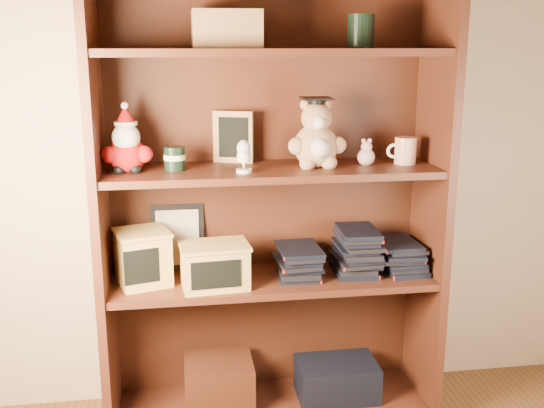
{
  "coord_description": "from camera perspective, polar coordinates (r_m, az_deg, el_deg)",
  "views": [
    {
      "loc": [
        -0.13,
        -0.83,
        1.36
      ],
      "look_at": [
        0.19,
        1.3,
        0.82
      ],
      "focal_mm": 42.0,
      "sensor_mm": 36.0,
      "label": 1
    }
  ],
  "objects": [
    {
      "name": "room_envelope",
      "position": [
        0.84,
        0.39,
        17.54
      ],
      "size": [
        3.04,
        3.04,
        2.51
      ],
      "color": "brown",
      "rests_on": "ground"
    },
    {
      "name": "treats_box",
      "position": [
        2.25,
        -11.49,
        -4.69
      ],
      "size": [
        0.22,
        0.22,
        0.19
      ],
      "color": "#DEB25B",
      "rests_on": "shelf_lower"
    },
    {
      "name": "book_stack_right",
      "position": [
        2.4,
        11.35,
        -4.56
      ],
      "size": [
        0.14,
        0.2,
        0.11
      ],
      "color": "black",
      "rests_on": "shelf_lower"
    },
    {
      "name": "pink_figurine",
      "position": [
        2.26,
        8.44,
        4.4
      ],
      "size": [
        0.06,
        0.06,
        0.1
      ],
      "color": "#CCA19D",
      "rests_on": "shelf_upper"
    },
    {
      "name": "shelf_upper",
      "position": [
        2.2,
        0.0,
        2.97
      ],
      "size": [
        1.14,
        0.33,
        0.02
      ],
      "color": "#492215",
      "rests_on": "ground"
    },
    {
      "name": "teachers_tin",
      "position": [
        2.16,
        -8.72,
        4.08
      ],
      "size": [
        0.07,
        0.07,
        0.08
      ],
      "color": "black",
      "rests_on": "shelf_upper"
    },
    {
      "name": "egg_cup",
      "position": [
        2.1,
        -2.55,
        4.4
      ],
      "size": [
        0.05,
        0.05,
        0.11
      ],
      "color": "white",
      "rests_on": "shelf_upper"
    },
    {
      "name": "shelf_lower",
      "position": [
        2.31,
        0.0,
        -6.82
      ],
      "size": [
        1.14,
        0.33,
        0.02
      ],
      "color": "#492215",
      "rests_on": "ground"
    },
    {
      "name": "teacher_mug",
      "position": [
        2.3,
        11.81,
        4.71
      ],
      "size": [
        0.11,
        0.08,
        0.09
      ],
      "color": "silver",
      "rests_on": "shelf_upper"
    },
    {
      "name": "santa_plush",
      "position": [
        2.16,
        -12.89,
        5.08
      ],
      "size": [
        0.17,
        0.12,
        0.24
      ],
      "color": "#A50F0F",
      "rests_on": "shelf_upper"
    },
    {
      "name": "bookcase",
      "position": [
        2.28,
        -0.25,
        -0.7
      ],
      "size": [
        1.2,
        0.35,
        1.6
      ],
      "color": "#492215",
      "rests_on": "ground"
    },
    {
      "name": "pencils_box",
      "position": [
        2.2,
        -5.16,
        -5.48
      ],
      "size": [
        0.25,
        0.19,
        0.15
      ],
      "color": "#DEB25B",
      "rests_on": "shelf_lower"
    },
    {
      "name": "book_stack_mid",
      "position": [
        2.34,
        7.63,
        -4.05
      ],
      "size": [
        0.14,
        0.2,
        0.18
      ],
      "color": "black",
      "rests_on": "shelf_lower"
    },
    {
      "name": "chalkboard_plaque",
      "position": [
        2.28,
        -3.5,
        5.93
      ],
      "size": [
        0.14,
        0.1,
        0.18
      ],
      "color": "#9E7547",
      "rests_on": "shelf_upper"
    },
    {
      "name": "grad_teddy_bear",
      "position": [
        2.2,
        4.0,
        5.75
      ],
      "size": [
        0.2,
        0.17,
        0.25
      ],
      "color": "tan",
      "rests_on": "shelf_upper"
    },
    {
      "name": "certificate_frame",
      "position": [
        2.37,
        -8.45,
        -2.95
      ],
      "size": [
        0.19,
        0.05,
        0.24
      ],
      "color": "black",
      "rests_on": "shelf_lower"
    },
    {
      "name": "book_stack_left",
      "position": [
        2.3,
        2.37,
        -5.09
      ],
      "size": [
        0.14,
        0.2,
        0.11
      ],
      "color": "black",
      "rests_on": "shelf_lower"
    }
  ]
}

